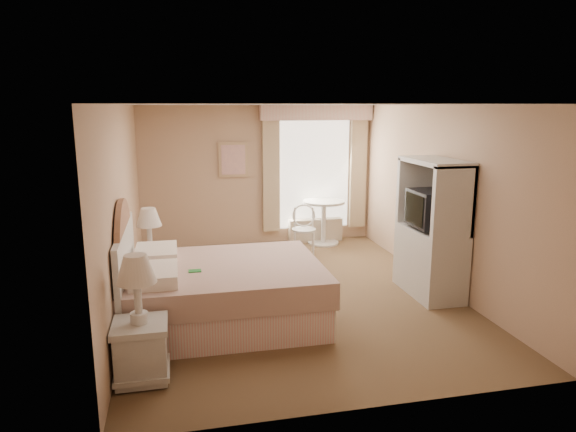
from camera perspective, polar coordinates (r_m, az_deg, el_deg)
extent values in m
cube|color=brown|center=(7.01, 0.42, -8.63)|extent=(4.20, 5.50, 0.01)
cube|color=silver|center=(6.55, 0.45, 12.28)|extent=(4.20, 5.50, 0.01)
cube|color=#D0AB8B|center=(9.33, -3.33, 4.52)|extent=(4.20, 0.01, 2.50)
cube|color=#D0AB8B|center=(4.11, 9.04, -5.51)|extent=(4.20, 0.01, 2.50)
cube|color=#D0AB8B|center=(6.54, -17.82, 0.66)|extent=(0.01, 5.50, 2.50)
cube|color=#D0AB8B|center=(7.41, 16.48, 2.05)|extent=(0.01, 5.50, 2.50)
cube|color=white|center=(9.53, 2.96, 4.68)|extent=(1.30, 0.02, 2.00)
cube|color=tan|center=(9.29, -1.91, 4.50)|extent=(0.30, 0.08, 2.05)
cube|color=tan|center=(9.73, 7.78, 4.74)|extent=(0.30, 0.08, 2.05)
cube|color=#DA948E|center=(9.36, 3.19, 11.42)|extent=(2.05, 0.20, 0.28)
cube|color=beige|center=(9.63, 3.04, -1.53)|extent=(1.00, 0.22, 0.42)
cube|color=tan|center=(9.21, -6.11, 6.25)|extent=(0.52, 0.03, 0.62)
cube|color=beige|center=(9.19, -6.09, 6.24)|extent=(0.42, 0.02, 0.52)
cube|color=#DA948E|center=(6.16, -7.36, -9.82)|extent=(2.25, 1.71, 0.39)
cube|color=#C1A290|center=(6.04, -7.45, -6.80)|extent=(2.31, 1.78, 0.30)
cube|color=white|center=(5.57, -14.66, -6.41)|extent=(0.48, 0.66, 0.15)
cube|color=white|center=(6.35, -14.41, -4.11)|extent=(0.48, 0.66, 0.15)
cube|color=#227E31|center=(5.82, -10.31, -6.01)|extent=(0.14, 0.10, 0.01)
cube|color=silver|center=(6.03, -17.51, -6.76)|extent=(0.06, 1.82, 1.18)
cylinder|color=#A37856|center=(6.00, -17.58, -5.79)|extent=(0.05, 1.61, 1.61)
cube|color=silver|center=(5.04, -15.97, -14.49)|extent=(0.45, 0.45, 0.49)
cube|color=silver|center=(4.93, -16.15, -11.63)|extent=(0.49, 0.49, 0.06)
cube|color=silver|center=(5.12, -15.85, -16.17)|extent=(0.49, 0.49, 0.05)
cylinder|color=silver|center=(4.90, -16.21, -10.79)|extent=(0.16, 0.16, 0.10)
cylinder|color=silver|center=(4.82, -16.35, -8.64)|extent=(0.07, 0.07, 0.39)
cone|color=silver|center=(4.74, -16.54, -5.64)|extent=(0.35, 0.35, 0.25)
cube|color=silver|center=(7.29, -14.90, -6.11)|extent=(0.43, 0.43, 0.47)
cube|color=silver|center=(7.21, -15.01, -4.12)|extent=(0.47, 0.47, 0.06)
cube|color=silver|center=(7.34, -14.83, -7.29)|extent=(0.47, 0.47, 0.05)
cylinder|color=silver|center=(7.19, -15.04, -3.55)|extent=(0.15, 0.15, 0.09)
cylinder|color=silver|center=(7.14, -15.12, -2.10)|extent=(0.07, 0.07, 0.38)
cone|color=silver|center=(7.09, -15.24, -0.11)|extent=(0.34, 0.34, 0.24)
cylinder|color=silver|center=(9.49, 3.93, -2.96)|extent=(0.56, 0.56, 0.03)
cylinder|color=silver|center=(9.40, 3.97, -0.70)|extent=(0.09, 0.09, 0.76)
cylinder|color=silver|center=(9.32, 4.00, 1.58)|extent=(0.76, 0.76, 0.04)
cylinder|color=silver|center=(8.62, 0.78, -3.18)|extent=(0.03, 0.03, 0.41)
cylinder|color=silver|center=(8.63, 2.85, -3.17)|extent=(0.03, 0.03, 0.41)
cylinder|color=silver|center=(8.92, 0.74, -2.65)|extent=(0.03, 0.03, 0.41)
cylinder|color=silver|center=(8.93, 2.74, -2.64)|extent=(0.03, 0.03, 0.41)
cylinder|color=silver|center=(8.72, 1.79, -1.54)|extent=(0.48, 0.48, 0.04)
torus|color=silver|center=(8.80, 1.77, 0.05)|extent=(0.41, 0.18, 0.40)
cylinder|color=silver|center=(8.83, 0.75, -0.20)|extent=(0.03, 0.03, 0.37)
cylinder|color=silver|center=(8.84, 2.77, -0.20)|extent=(0.03, 0.03, 0.37)
cube|color=silver|center=(7.14, 15.44, -4.90)|extent=(0.55, 1.09, 0.89)
cube|color=silver|center=(6.50, 17.95, 1.41)|extent=(0.55, 0.08, 0.89)
cube|color=silver|center=(7.38, 14.02, 2.86)|extent=(0.55, 0.08, 0.89)
cube|color=silver|center=(6.88, 16.07, 5.85)|extent=(0.55, 1.09, 0.06)
cube|color=silver|center=(7.06, 17.67, 2.23)|extent=(0.04, 1.09, 0.89)
cube|color=black|center=(6.96, 15.63, 0.81)|extent=(0.48, 0.60, 0.48)
cube|color=black|center=(6.85, 13.87, 0.73)|extent=(0.02, 0.50, 0.40)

